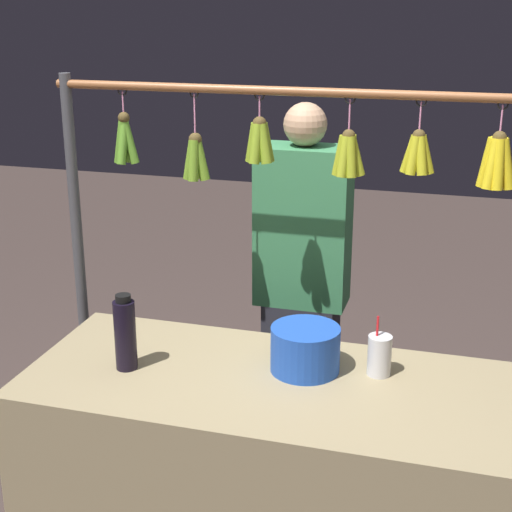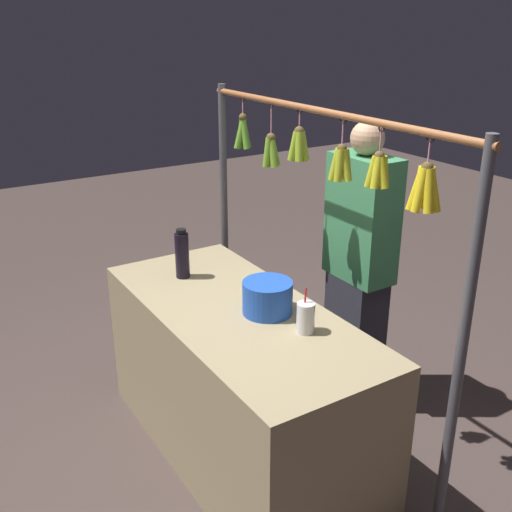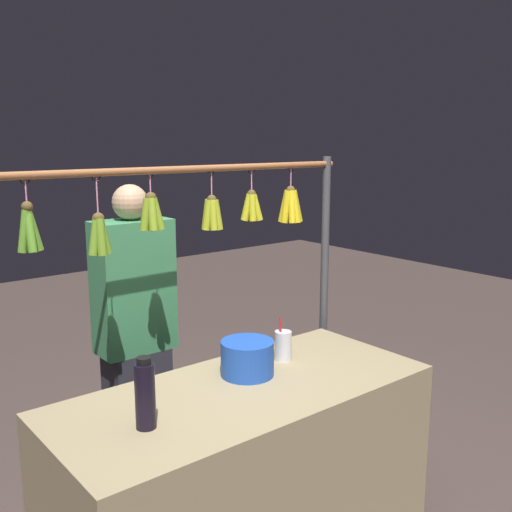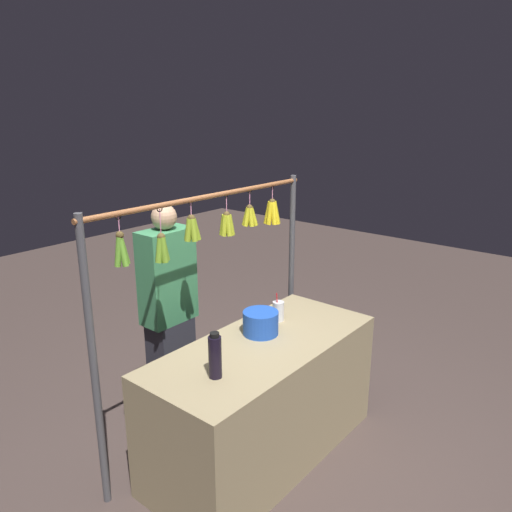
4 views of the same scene
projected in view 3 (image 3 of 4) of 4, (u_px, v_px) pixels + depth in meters
The scene contains 6 objects.
market_counter at pixel (245, 476), 2.56m from camera, with size 1.63×0.71×0.81m, color tan.
display_rack at pixel (190, 267), 2.75m from camera, with size 1.90×0.13×1.73m.
water_bottle at pixel (145, 394), 2.12m from camera, with size 0.07×0.07×0.27m.
blue_bucket at pixel (247, 358), 2.60m from camera, with size 0.23×0.23×0.15m, color blue.
drink_cup at pixel (283, 345), 2.78m from camera, with size 0.08×0.08×0.20m.
vendor_person at pixel (136, 344), 3.05m from camera, with size 0.38×0.21×1.61m.
Camera 3 is at (1.43, 1.84, 1.83)m, focal length 41.93 mm.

